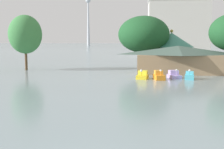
% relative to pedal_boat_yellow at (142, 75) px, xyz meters
% --- Properties ---
extents(pedal_boat_yellow, '(2.10, 2.84, 1.59)m').
position_rel_pedal_boat_yellow_xyz_m(pedal_boat_yellow, '(0.00, 0.00, 0.00)').
color(pedal_boat_yellow, yellow).
rests_on(pedal_boat_yellow, ground).
extents(pedal_boat_orange, '(1.83, 2.88, 1.69)m').
position_rel_pedal_boat_yellow_xyz_m(pedal_boat_orange, '(2.53, -0.81, 0.05)').
color(pedal_boat_orange, orange).
rests_on(pedal_boat_orange, ground).
extents(pedal_boat_lavender, '(2.18, 2.95, 1.57)m').
position_rel_pedal_boat_yellow_xyz_m(pedal_boat_lavender, '(5.09, 1.19, -0.02)').
color(pedal_boat_lavender, '#B299D8').
rests_on(pedal_boat_lavender, ground).
extents(pedal_boat_cyan, '(1.86, 2.70, 1.67)m').
position_rel_pedal_boat_yellow_xyz_m(pedal_boat_cyan, '(7.37, -0.04, -0.00)').
color(pedal_boat_cyan, '#4CB7CC').
rests_on(pedal_boat_cyan, ground).
extents(boathouse, '(16.27, 7.76, 5.14)m').
position_rel_pedal_boat_yellow_xyz_m(boathouse, '(6.68, 8.18, 2.18)').
color(boathouse, '#9E7F5B').
rests_on(boathouse, ground).
extents(green_roof_pavilion, '(9.81, 9.81, 8.52)m').
position_rel_pedal_boat_yellow_xyz_m(green_roof_pavilion, '(6.57, 18.26, 3.98)').
color(green_roof_pavilion, '#993328').
rests_on(green_roof_pavilion, ground).
extents(shoreline_tree_tall_left, '(6.76, 6.76, 11.32)m').
position_rel_pedal_boat_yellow_xyz_m(shoreline_tree_tall_left, '(-23.79, 11.58, 6.84)').
color(shoreline_tree_tall_left, brown).
rests_on(shoreline_tree_tall_left, ground).
extents(shoreline_tree_mid, '(10.98, 10.98, 11.37)m').
position_rel_pedal_boat_yellow_xyz_m(shoreline_tree_mid, '(0.47, 16.55, 6.89)').
color(shoreline_tree_mid, brown).
rests_on(shoreline_tree_mid, ground).
extents(background_building_block, '(22.12, 12.43, 21.43)m').
position_rel_pedal_boat_yellow_xyz_m(background_building_block, '(14.04, 63.64, 10.22)').
color(background_building_block, beige).
rests_on(background_building_block, ground).
extents(distant_broadcast_tower, '(7.15, 7.15, 132.19)m').
position_rel_pedal_boat_yellow_xyz_m(distant_broadcast_tower, '(-72.34, 367.60, 53.39)').
color(distant_broadcast_tower, '#B7BCC6').
rests_on(distant_broadcast_tower, ground).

